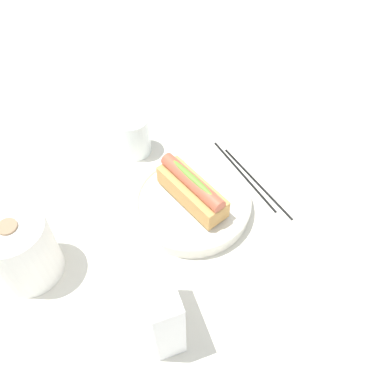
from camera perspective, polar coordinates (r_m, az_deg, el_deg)
The scene contains 8 objects.
ground_plane at distance 0.81m, azimuth 0.01°, elevation -2.40°, with size 2.40×2.40×0.00m, color silver.
serving_bowl at distance 0.79m, azimuth -0.00°, elevation -1.65°, with size 0.23×0.23×0.04m.
hotdog_front at distance 0.76m, azimuth -0.00°, elevation 0.37°, with size 0.16×0.07×0.06m.
water_glass at distance 0.89m, azimuth -7.97°, elevation 7.55°, with size 0.07×0.07×0.09m.
paper_towel_roll at distance 0.74m, azimuth -22.37°, elevation -7.33°, with size 0.11×0.11×0.13m.
napkin_box at distance 0.63m, azimuth -4.50°, elevation -15.02°, with size 0.11×0.04×0.15m, color white.
chopstick_near at distance 0.87m, azimuth 7.10°, elevation 2.35°, with size 0.01×0.01×0.22m, color black.
chopstick_far at distance 0.86m, azimuth 8.91°, elevation 1.37°, with size 0.01×0.01×0.22m, color black.
Camera 1 is at (-0.41, 0.25, 0.65)m, focal length 38.88 mm.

